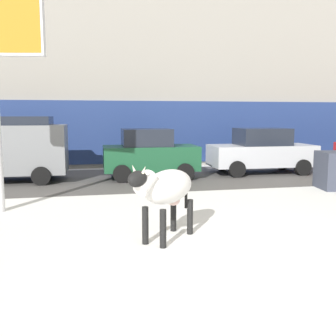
{
  "coord_description": "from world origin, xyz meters",
  "views": [
    {
      "loc": [
        -2.32,
        -5.62,
        2.36
      ],
      "look_at": [
        -0.41,
        3.55,
        1.1
      ],
      "focal_mm": 42.03,
      "sensor_mm": 36.0,
      "label": 1
    }
  ],
  "objects_px": {
    "pedestrian_by_cars": "(330,145)",
    "car_darkgreen_hatchback": "(150,154)",
    "pedestrian_near_billboard": "(264,146)",
    "car_grey_van": "(0,147)",
    "cow_holstein": "(166,188)",
    "car_silver_sedan": "(261,151)"
  },
  "relations": [
    {
      "from": "car_grey_van",
      "to": "pedestrian_near_billboard",
      "type": "xyz_separation_m",
      "value": [
        11.48,
        3.12,
        -0.36
      ]
    },
    {
      "from": "cow_holstein",
      "to": "car_grey_van",
      "type": "xyz_separation_m",
      "value": [
        -4.43,
        7.59,
        0.24
      ]
    },
    {
      "from": "car_darkgreen_hatchback",
      "to": "pedestrian_near_billboard",
      "type": "distance_m",
      "value": 7.02
    },
    {
      "from": "car_darkgreen_hatchback",
      "to": "pedestrian_by_cars",
      "type": "distance_m",
      "value": 10.35
    },
    {
      "from": "cow_holstein",
      "to": "car_grey_van",
      "type": "height_order",
      "value": "car_grey_van"
    },
    {
      "from": "pedestrian_by_cars",
      "to": "car_darkgreen_hatchback",
      "type": "bearing_deg",
      "value": -161.24
    },
    {
      "from": "car_grey_van",
      "to": "pedestrian_near_billboard",
      "type": "distance_m",
      "value": 11.9
    },
    {
      "from": "car_darkgreen_hatchback",
      "to": "pedestrian_near_billboard",
      "type": "height_order",
      "value": "car_darkgreen_hatchback"
    },
    {
      "from": "car_silver_sedan",
      "to": "pedestrian_near_billboard",
      "type": "bearing_deg",
      "value": 63.23
    },
    {
      "from": "car_silver_sedan",
      "to": "pedestrian_by_cars",
      "type": "height_order",
      "value": "car_silver_sedan"
    },
    {
      "from": "cow_holstein",
      "to": "car_silver_sedan",
      "type": "height_order",
      "value": "car_silver_sedan"
    },
    {
      "from": "car_grey_van",
      "to": "car_darkgreen_hatchback",
      "type": "height_order",
      "value": "car_grey_van"
    },
    {
      "from": "pedestrian_near_billboard",
      "to": "pedestrian_by_cars",
      "type": "xyz_separation_m",
      "value": [
        3.62,
        0.0,
        0.0
      ]
    },
    {
      "from": "pedestrian_by_cars",
      "to": "car_grey_van",
      "type": "bearing_deg",
      "value": -168.33
    },
    {
      "from": "car_grey_van",
      "to": "pedestrian_near_billboard",
      "type": "bearing_deg",
      "value": 15.2
    },
    {
      "from": "car_grey_van",
      "to": "car_silver_sedan",
      "type": "distance_m",
      "value": 9.97
    },
    {
      "from": "car_darkgreen_hatchback",
      "to": "car_silver_sedan",
      "type": "bearing_deg",
      "value": 3.83
    },
    {
      "from": "cow_holstein",
      "to": "car_silver_sedan",
      "type": "xyz_separation_m",
      "value": [
        5.53,
        7.69,
        -0.09
      ]
    },
    {
      "from": "pedestrian_near_billboard",
      "to": "pedestrian_by_cars",
      "type": "relative_size",
      "value": 1.0
    },
    {
      "from": "car_grey_van",
      "to": "car_silver_sedan",
      "type": "height_order",
      "value": "car_grey_van"
    },
    {
      "from": "car_grey_van",
      "to": "pedestrian_by_cars",
      "type": "relative_size",
      "value": 2.68
    },
    {
      "from": "car_grey_van",
      "to": "pedestrian_by_cars",
      "type": "distance_m",
      "value": 15.42
    }
  ]
}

